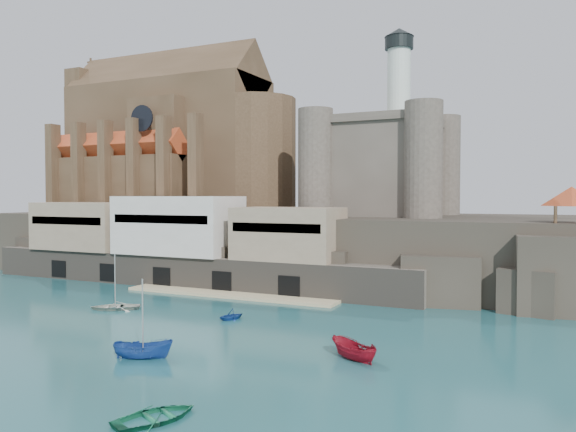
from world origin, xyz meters
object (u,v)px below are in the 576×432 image
at_px(castle_keep, 383,162).
at_px(boat_2, 143,358).
at_px(pavilion, 571,199).
at_px(church, 175,148).

distance_m(castle_keep, boat_2, 53.84).
height_order(castle_keep, boat_2, castle_keep).
height_order(castle_keep, pavilion, castle_keep).
relative_size(church, boat_2, 9.75).
bearing_deg(pavilion, church, 166.52).
bearing_deg(castle_keep, pavilion, -30.18).
distance_m(church, boat_2, 65.60).
relative_size(church, pavilion, 7.34).
relative_size(castle_keep, pavilion, 4.58).
height_order(pavilion, boat_2, pavilion).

